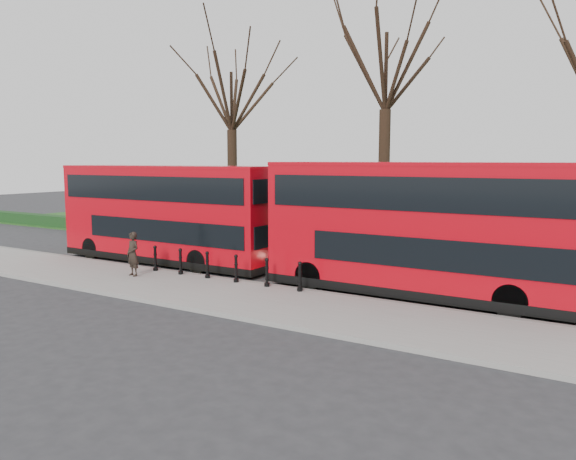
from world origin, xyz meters
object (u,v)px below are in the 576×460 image
Objects in this scene: pedestrian at (133,254)px; bus_rear at (431,231)px; bollard_row at (221,267)px; bus_lead at (167,215)px.

bus_rear is at bearing 27.09° from pedestrian.
bus_rear is 6.65× the size of pedestrian.
bollard_row is 0.64× the size of bus_lead.
bus_rear reaches higher than bollard_row.
pedestrian is (-3.46, -1.22, 0.37)m from bollard_row.
bus_lead is at bearing 122.32° from pedestrian.
bus_rear reaches higher than bus_lead.
bus_lead is (-4.82, 2.17, 1.58)m from bollard_row.
bus_lead is at bearing 179.48° from bus_rear.
bollard_row is 0.61× the size of bus_rear.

